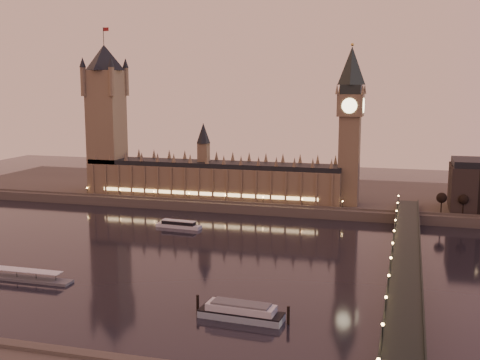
# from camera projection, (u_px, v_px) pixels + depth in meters

# --- Properties ---
(ground) EXTENTS (700.00, 700.00, 0.00)m
(ground) POSITION_uv_depth(u_px,v_px,m) (211.00, 258.00, 295.34)
(ground) COLOR black
(ground) RESTS_ON ground
(far_embankment) EXTENTS (560.00, 130.00, 6.00)m
(far_embankment) POSITION_uv_depth(u_px,v_px,m) (321.00, 196.00, 443.53)
(far_embankment) COLOR #423D35
(far_embankment) RESTS_ON ground
(palace_of_westminster) EXTENTS (180.00, 26.62, 52.00)m
(palace_of_westminster) POSITION_uv_depth(u_px,v_px,m) (212.00, 175.00, 417.64)
(palace_of_westminster) COLOR brown
(palace_of_westminster) RESTS_ON ground
(victoria_tower) EXTENTS (31.68, 31.68, 118.00)m
(victoria_tower) POSITION_uv_depth(u_px,v_px,m) (106.00, 110.00, 432.17)
(victoria_tower) COLOR brown
(victoria_tower) RESTS_ON ground
(big_ben) EXTENTS (17.68, 17.68, 104.00)m
(big_ben) POSITION_uv_depth(u_px,v_px,m) (350.00, 116.00, 385.61)
(big_ben) COLOR brown
(big_ben) RESTS_ON ground
(westminster_bridge) EXTENTS (13.20, 260.00, 15.30)m
(westminster_bridge) POSITION_uv_depth(u_px,v_px,m) (405.00, 262.00, 269.80)
(westminster_bridge) COLOR black
(westminster_bridge) RESTS_ON ground
(bare_tree_0) EXTENTS (6.02, 6.02, 12.25)m
(bare_tree_0) POSITION_uv_depth(u_px,v_px,m) (439.00, 199.00, 366.84)
(bare_tree_0) COLOR black
(bare_tree_0) RESTS_ON ground
(bare_tree_1) EXTENTS (6.02, 6.02, 12.25)m
(bare_tree_1) POSITION_uv_depth(u_px,v_px,m) (463.00, 200.00, 363.10)
(bare_tree_1) COLOR black
(bare_tree_1) RESTS_ON ground
(cruise_boat_a) EXTENTS (28.02, 8.20, 4.42)m
(cruise_boat_a) POSITION_uv_depth(u_px,v_px,m) (179.00, 224.00, 356.89)
(cruise_boat_a) COLOR silver
(cruise_boat_a) RESTS_ON ground
(moored_barge) EXTENTS (35.99, 10.69, 6.61)m
(moored_barge) POSITION_uv_depth(u_px,v_px,m) (241.00, 312.00, 218.09)
(moored_barge) COLOR #8DA6B3
(moored_barge) RESTS_ON ground
(pontoon_pier) EXTENTS (40.77, 6.80, 10.87)m
(pontoon_pier) POSITION_uv_depth(u_px,v_px,m) (28.00, 278.00, 261.40)
(pontoon_pier) COLOR #595B5E
(pontoon_pier) RESTS_ON ground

